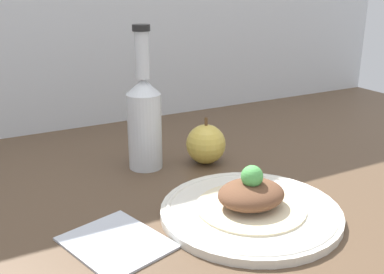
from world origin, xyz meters
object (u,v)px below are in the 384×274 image
(plate, at_px, (250,211))
(apple, at_px, (206,144))
(cider_bottle, at_px, (144,118))
(plated_food, at_px, (251,196))

(plate, bearing_deg, apple, 77.73)
(cider_bottle, xyz_separation_m, apple, (0.12, -0.04, -0.06))
(plate, bearing_deg, cider_bottle, 104.29)
(plate, xyz_separation_m, cider_bottle, (-0.07, 0.27, 0.10))
(plated_food, relative_size, cider_bottle, 0.62)
(plated_food, height_order, apple, apple)
(cider_bottle, distance_m, apple, 0.14)
(plate, distance_m, cider_bottle, 0.30)
(apple, bearing_deg, plated_food, -102.27)
(cider_bottle, bearing_deg, apple, -17.87)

